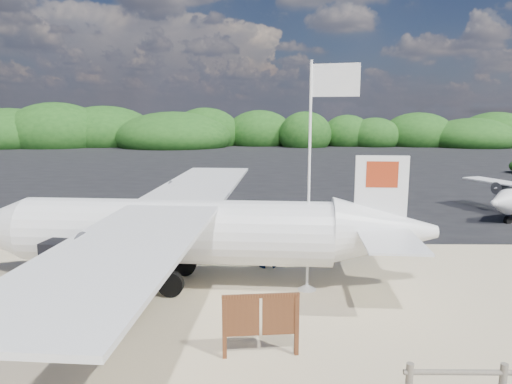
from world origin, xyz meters
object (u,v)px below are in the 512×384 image
Objects in this scene: flagpole at (307,289)px; crew_b at (266,245)px; baggage_cart at (94,312)px; aircraft_small at (115,159)px; crew_a at (278,229)px; aircraft_large at (384,171)px; signboard at (261,356)px; crew_c at (263,233)px.

crew_b is (-1.15, 1.88, 0.74)m from flagpole.
baggage_cart is 39.41m from aircraft_small.
crew_a reaches higher than baggage_cart.
crew_b is at bearing 42.11° from baggage_cart.
flagpole is at bearing 74.56° from aircraft_large.
signboard is at bearing -22.13° from baggage_cart.
aircraft_small is at bearing -69.83° from crew_b.
baggage_cart is 5.58m from crew_b.
flagpole is 3.75× the size of signboard.
crew_a is 0.10× the size of aircraft_large.
baggage_cart is at bearing 70.00° from crew_a.
baggage_cart is 7.07m from crew_a.
crew_a reaches higher than signboard.
crew_c is 25.51m from aircraft_large.
flagpole is (5.50, 1.53, 0.00)m from baggage_cart.
flagpole is 0.39× the size of aircraft_large.
baggage_cart is 5.71m from flagpole.
aircraft_large reaches higher than crew_b.
crew_a is 36.43m from aircraft_small.
crew_c reaches higher than crew_b.
aircraft_large is at bearing -131.32° from crew_c.
crew_a is 1.19m from crew_c.
crew_b is (-0.46, -1.70, -0.07)m from crew_a.
aircraft_small is (-15.70, 33.66, -0.96)m from crew_c.
signboard is 0.87× the size of crew_c.
signboard is 6.20m from crew_c.
crew_c is at bearing -88.93° from crew_b.
flagpole is 3.82m from signboard.
crew_c is 0.12× the size of aircraft_large.
baggage_cart is 1.77× the size of signboard.
signboard is 0.10× the size of aircraft_large.
crew_a is at bearing 100.83° from flagpole.
flagpole is 4.27× the size of crew_b.
crew_a is 1.09× the size of crew_b.
crew_a is 24.33m from aircraft_large.
signboard is 1.04× the size of crew_a.
baggage_cart is 1.55× the size of crew_c.
baggage_cart is at bearing 65.88° from aircraft_large.
signboard is at bearing 88.11° from aircraft_small.
crew_b is (0.16, 5.47, 0.74)m from signboard.
crew_b reaches higher than aircraft_small.
crew_c is (-0.06, 0.65, 0.23)m from crew_b.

